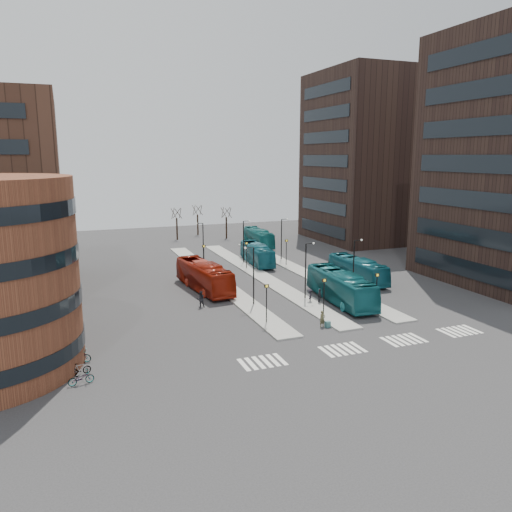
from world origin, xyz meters
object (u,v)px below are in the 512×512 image
object	(u,v)px
traveller	(322,319)
commuter_b	(320,296)
teal_bus_a	(341,287)
suitcase	(328,324)
teal_bus_d	(258,238)
teal_bus_b	(257,254)
bicycle_mid	(80,369)
commuter_a	(201,299)
teal_bus_c	(358,270)
red_bus	(204,276)
bicycle_far	(79,356)
bicycle_near	(81,378)
commuter_c	(310,296)

from	to	relation	value
traveller	commuter_b	distance (m)	7.25
teal_bus_a	commuter_b	size ratio (longest dim) A/B	7.39
teal_bus_a	commuter_b	distance (m)	2.54
suitcase	teal_bus_d	size ratio (longest dim) A/B	0.05
teal_bus_b	bicycle_mid	distance (m)	39.53
suitcase	commuter_a	size ratio (longest dim) A/B	0.33
teal_bus_d	bicycle_mid	size ratio (longest dim) A/B	7.08
commuter_a	teal_bus_c	bearing A→B (deg)	-167.41
suitcase	teal_bus_b	xyz separation A→B (m)	(3.82, 27.84, 1.17)
suitcase	teal_bus_c	world-z (taller)	teal_bus_c
teal_bus_b	teal_bus_c	world-z (taller)	teal_bus_c
suitcase	traveller	size ratio (longest dim) A/B	0.37
red_bus	bicycle_far	xyz separation A→B (m)	(-14.36, -16.71, -1.16)
suitcase	bicycle_far	xyz separation A→B (m)	(-21.46, -0.06, 0.21)
bicycle_near	commuter_b	bearing A→B (deg)	-75.18
teal_bus_d	bicycle_far	bearing A→B (deg)	-122.67
bicycle_far	teal_bus_b	bearing A→B (deg)	-17.97
suitcase	commuter_c	distance (m)	7.95
teal_bus_b	teal_bus_d	bearing A→B (deg)	73.26
teal_bus_d	teal_bus_b	bearing A→B (deg)	-108.08
bicycle_mid	bicycle_far	world-z (taller)	bicycle_far
red_bus	teal_bus_c	world-z (taller)	red_bus
traveller	commuter_c	world-z (taller)	traveller
teal_bus_b	traveller	distance (m)	27.84
commuter_b	commuter_c	xyz separation A→B (m)	(-0.74, 0.83, -0.06)
commuter_b	bicycle_near	xyz separation A→B (m)	(-24.27, -10.97, -0.35)
red_bus	bicycle_far	bearing A→B (deg)	-137.41
commuter_a	bicycle_near	bearing A→B (deg)	52.40
teal_bus_c	traveller	xyz separation A→B (m)	(-12.26, -13.53, -0.70)
traveller	commuter_a	world-z (taller)	commuter_a
red_bus	traveller	size ratio (longest dim) A/B	7.79
red_bus	bicycle_far	distance (m)	22.06
red_bus	bicycle_mid	world-z (taller)	red_bus
traveller	suitcase	bearing A→B (deg)	-46.79
commuter_a	traveller	bearing A→B (deg)	134.59
commuter_c	bicycle_far	world-z (taller)	commuter_c
teal_bus_a	commuter_c	size ratio (longest dim) A/B	7.99
teal_bus_d	commuter_a	xyz separation A→B (m)	(-18.42, -30.86, -0.64)
traveller	commuter_c	xyz separation A→B (m)	(2.46, 7.33, -0.01)
traveller	commuter_b	bearing A→B (deg)	58.16
teal_bus_d	commuter_b	world-z (taller)	teal_bus_d
suitcase	teal_bus_c	distance (m)	18.30
commuter_b	teal_bus_c	bearing A→B (deg)	-39.53
bicycle_near	traveller	bearing A→B (deg)	-87.53
red_bus	commuter_c	xyz separation A→B (m)	(9.18, -8.99, -0.90)
teal_bus_d	teal_bus_c	bearing A→B (deg)	-80.37
red_bus	teal_bus_b	bearing A→B (deg)	38.95
commuter_c	bicycle_far	distance (m)	24.77
teal_bus_c	red_bus	bearing A→B (deg)	171.09
teal_bus_b	bicycle_near	xyz separation A→B (m)	(-25.28, -31.98, -1.00)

